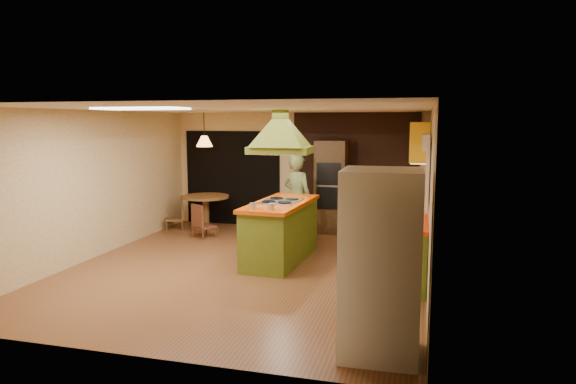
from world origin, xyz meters
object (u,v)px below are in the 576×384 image
(man, at_px, (297,198))
(wall_oven, at_px, (331,187))
(canister_large, at_px, (407,198))
(dining_table, at_px, (206,206))
(kitchen_island, at_px, (281,231))
(refrigerator, at_px, (381,264))

(man, relative_size, wall_oven, 0.89)
(canister_large, bearing_deg, dining_table, 164.16)
(kitchen_island, relative_size, wall_oven, 1.06)
(refrigerator, height_order, dining_table, refrigerator)
(man, xyz_separation_m, canister_large, (2.06, -0.62, 0.18))
(man, bearing_deg, refrigerator, 137.49)
(dining_table, bearing_deg, kitchen_island, -41.23)
(man, xyz_separation_m, refrigerator, (1.94, -4.45, 0.08))
(refrigerator, bearing_deg, canister_large, 86.37)
(kitchen_island, relative_size, canister_large, 8.71)
(kitchen_island, distance_m, man, 1.40)
(kitchen_island, height_order, wall_oven, wall_oven)
(dining_table, bearing_deg, refrigerator, -50.85)
(man, height_order, canister_large, man)
(man, distance_m, refrigerator, 4.86)
(kitchen_island, bearing_deg, canister_large, 23.19)
(kitchen_island, bearing_deg, man, 95.22)
(dining_table, bearing_deg, wall_oven, 10.49)
(refrigerator, bearing_deg, kitchen_island, 119.57)
(kitchen_island, height_order, refrigerator, refrigerator)
(refrigerator, relative_size, dining_table, 1.87)
(refrigerator, xyz_separation_m, canister_large, (0.12, 3.84, 0.11))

